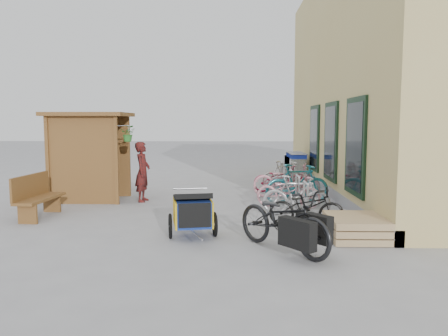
{
  "coord_description": "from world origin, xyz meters",
  "views": [
    {
      "loc": [
        0.75,
        -9.33,
        2.14
      ],
      "look_at": [
        0.5,
        1.5,
        1.0
      ],
      "focal_mm": 35.0,
      "sensor_mm": 36.0,
      "label": 1
    }
  ],
  "objects_px": {
    "child_trailer": "(193,211)",
    "bike_7": "(284,175)",
    "bike_0": "(306,207)",
    "bike_5": "(294,181)",
    "bike_2": "(288,191)",
    "cargo_bike": "(285,220)",
    "pallet_stack": "(356,227)",
    "kiosk": "(87,144)",
    "shopping_carts": "(294,163)",
    "bike_1": "(296,196)",
    "bench": "(37,196)",
    "bike_6": "(279,178)",
    "person_kiosk": "(143,172)",
    "bike_3": "(297,184)",
    "bike_4": "(286,181)"
  },
  "relations": [
    {
      "from": "child_trailer",
      "to": "bike_2",
      "type": "height_order",
      "value": "child_trailer"
    },
    {
      "from": "bike_5",
      "to": "bike_7",
      "type": "bearing_deg",
      "value": 21.54
    },
    {
      "from": "kiosk",
      "to": "bike_4",
      "type": "distance_m",
      "value": 5.61
    },
    {
      "from": "pallet_stack",
      "to": "bike_2",
      "type": "relative_size",
      "value": 0.75
    },
    {
      "from": "bike_3",
      "to": "bike_0",
      "type": "bearing_deg",
      "value": 163.13
    },
    {
      "from": "kiosk",
      "to": "bike_7",
      "type": "bearing_deg",
      "value": 19.54
    },
    {
      "from": "cargo_bike",
      "to": "bike_3",
      "type": "relative_size",
      "value": 1.17
    },
    {
      "from": "bike_3",
      "to": "bike_1",
      "type": "bearing_deg",
      "value": 157.95
    },
    {
      "from": "bike_1",
      "to": "kiosk",
      "type": "bearing_deg",
      "value": 81.02
    },
    {
      "from": "kiosk",
      "to": "bike_3",
      "type": "relative_size",
      "value": 1.43
    },
    {
      "from": "bike_5",
      "to": "bike_6",
      "type": "height_order",
      "value": "bike_5"
    },
    {
      "from": "kiosk",
      "to": "shopping_carts",
      "type": "relative_size",
      "value": 1.08
    },
    {
      "from": "pallet_stack",
      "to": "child_trailer",
      "type": "xyz_separation_m",
      "value": [
        -3.02,
        0.05,
        0.28
      ]
    },
    {
      "from": "shopping_carts",
      "to": "child_trailer",
      "type": "height_order",
      "value": "shopping_carts"
    },
    {
      "from": "child_trailer",
      "to": "bike_7",
      "type": "height_order",
      "value": "bike_7"
    },
    {
      "from": "person_kiosk",
      "to": "bike_7",
      "type": "relative_size",
      "value": 1.05
    },
    {
      "from": "bike_1",
      "to": "shopping_carts",
      "type": "bearing_deg",
      "value": 3.28
    },
    {
      "from": "bike_4",
      "to": "bike_1",
      "type": "bearing_deg",
      "value": -165.96
    },
    {
      "from": "bike_5",
      "to": "bike_0",
      "type": "bearing_deg",
      "value": -168.09
    },
    {
      "from": "bike_0",
      "to": "child_trailer",
      "type": "bearing_deg",
      "value": 119.56
    },
    {
      "from": "bike_1",
      "to": "bike_4",
      "type": "xyz_separation_m",
      "value": [
        0.05,
        2.34,
        0.03
      ]
    },
    {
      "from": "child_trailer",
      "to": "bike_4",
      "type": "height_order",
      "value": "bike_4"
    },
    {
      "from": "kiosk",
      "to": "cargo_bike",
      "type": "height_order",
      "value": "kiosk"
    },
    {
      "from": "pallet_stack",
      "to": "bike_3",
      "type": "height_order",
      "value": "bike_3"
    },
    {
      "from": "bench",
      "to": "child_trailer",
      "type": "bearing_deg",
      "value": -19.23
    },
    {
      "from": "pallet_stack",
      "to": "person_kiosk",
      "type": "xyz_separation_m",
      "value": [
        -4.72,
        3.69,
        0.6
      ]
    },
    {
      "from": "kiosk",
      "to": "bike_5",
      "type": "bearing_deg",
      "value": 7.13
    },
    {
      "from": "child_trailer",
      "to": "bike_0",
      "type": "xyz_separation_m",
      "value": [
        2.26,
        0.9,
        -0.09
      ]
    },
    {
      "from": "kiosk",
      "to": "bike_2",
      "type": "bearing_deg",
      "value": -9.97
    },
    {
      "from": "pallet_stack",
      "to": "bike_0",
      "type": "bearing_deg",
      "value": 128.42
    },
    {
      "from": "bike_3",
      "to": "bike_7",
      "type": "xyz_separation_m",
      "value": [
        -0.07,
        2.4,
        -0.06
      ]
    },
    {
      "from": "bike_0",
      "to": "bike_5",
      "type": "bearing_deg",
      "value": 4.11
    },
    {
      "from": "bike_5",
      "to": "bike_6",
      "type": "bearing_deg",
      "value": 38.37
    },
    {
      "from": "bike_3",
      "to": "bench",
      "type": "bearing_deg",
      "value": 93.94
    },
    {
      "from": "bike_7",
      "to": "cargo_bike",
      "type": "bearing_deg",
      "value": 155.18
    },
    {
      "from": "bike_5",
      "to": "bike_7",
      "type": "relative_size",
      "value": 0.97
    },
    {
      "from": "cargo_bike",
      "to": "bike_0",
      "type": "distance_m",
      "value": 1.92
    },
    {
      "from": "bench",
      "to": "bike_7",
      "type": "bearing_deg",
      "value": 39.13
    },
    {
      "from": "pallet_stack",
      "to": "bike_4",
      "type": "bearing_deg",
      "value": 100.34
    },
    {
      "from": "person_kiosk",
      "to": "bike_3",
      "type": "distance_m",
      "value": 4.15
    },
    {
      "from": "bench",
      "to": "bike_1",
      "type": "bearing_deg",
      "value": 6.94
    },
    {
      "from": "shopping_carts",
      "to": "cargo_bike",
      "type": "bearing_deg",
      "value": -98.76
    },
    {
      "from": "bike_2",
      "to": "cargo_bike",
      "type": "bearing_deg",
      "value": -173.04
    },
    {
      "from": "pallet_stack",
      "to": "bike_0",
      "type": "distance_m",
      "value": 1.23
    },
    {
      "from": "bike_0",
      "to": "bike_1",
      "type": "bearing_deg",
      "value": 12.23
    },
    {
      "from": "bike_0",
      "to": "bike_5",
      "type": "height_order",
      "value": "bike_5"
    },
    {
      "from": "pallet_stack",
      "to": "child_trailer",
      "type": "distance_m",
      "value": 3.03
    },
    {
      "from": "bike_0",
      "to": "bench",
      "type": "bearing_deg",
      "value": 91.41
    },
    {
      "from": "shopping_carts",
      "to": "child_trailer",
      "type": "xyz_separation_m",
      "value": [
        -3.02,
        -8.26,
        -0.12
      ]
    },
    {
      "from": "bench",
      "to": "bike_6",
      "type": "bearing_deg",
      "value": 37.11
    }
  ]
}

